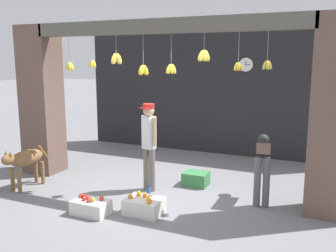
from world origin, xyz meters
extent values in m
plane|color=slate|center=(0.00, 0.00, 0.00)|extent=(60.00, 60.00, 0.00)
cube|color=#232326|center=(0.00, 3.26, 1.50)|extent=(6.84, 0.12, 3.01)
cube|color=brown|center=(-2.77, 0.30, 1.50)|extent=(0.70, 0.60, 3.01)
cube|color=brown|center=(2.77, 0.30, 1.50)|extent=(0.70, 0.60, 3.01)
cube|color=#5B564C|center=(0.00, 0.12, 2.89)|extent=(4.94, 0.24, 0.24)
cylinder|color=#B2AD99|center=(-1.84, 0.08, 2.52)|extent=(0.01, 0.01, 0.48)
ellipsoid|color=yellow|center=(-1.80, 0.08, 2.21)|extent=(0.11, 0.06, 0.17)
ellipsoid|color=yellow|center=(-1.82, 0.11, 2.21)|extent=(0.09, 0.10, 0.18)
ellipsoid|color=yellow|center=(-1.85, 0.12, 2.21)|extent=(0.07, 0.11, 0.17)
ellipsoid|color=yellow|center=(-1.88, 0.10, 2.21)|extent=(0.11, 0.08, 0.17)
ellipsoid|color=yellow|center=(-1.88, 0.06, 2.21)|extent=(0.11, 0.08, 0.17)
ellipsoid|color=yellow|center=(-1.85, 0.04, 2.21)|extent=(0.07, 0.11, 0.17)
ellipsoid|color=yellow|center=(-1.82, 0.05, 2.21)|extent=(0.09, 0.10, 0.18)
cylinder|color=#B2AD99|center=(-1.33, 0.09, 2.55)|extent=(0.01, 0.01, 0.44)
ellipsoid|color=yellow|center=(-1.29, 0.09, 2.26)|extent=(0.10, 0.05, 0.15)
ellipsoid|color=yellow|center=(-1.32, 0.12, 2.26)|extent=(0.07, 0.10, 0.16)
ellipsoid|color=yellow|center=(-1.36, 0.11, 2.26)|extent=(0.09, 0.08, 0.16)
ellipsoid|color=yellow|center=(-1.36, 0.06, 2.26)|extent=(0.09, 0.08, 0.16)
ellipsoid|color=yellow|center=(-1.32, 0.05, 2.26)|extent=(0.07, 0.10, 0.16)
cylinder|color=#B2AD99|center=(-0.82, 0.08, 2.61)|extent=(0.01, 0.01, 0.31)
ellipsoid|color=yellow|center=(-0.77, 0.08, 2.35)|extent=(0.14, 0.08, 0.22)
ellipsoid|color=yellow|center=(-0.82, 0.14, 2.35)|extent=(0.08, 0.14, 0.22)
ellipsoid|color=yellow|center=(-0.87, 0.08, 2.35)|extent=(0.14, 0.08, 0.22)
ellipsoid|color=yellow|center=(-0.82, 0.03, 2.35)|extent=(0.08, 0.14, 0.22)
cylinder|color=#B2AD99|center=(-0.29, 0.08, 2.51)|extent=(0.01, 0.01, 0.52)
ellipsoid|color=yellow|center=(-0.24, 0.08, 2.16)|extent=(0.13, 0.07, 0.19)
ellipsoid|color=yellow|center=(-0.29, 0.13, 2.16)|extent=(0.07, 0.13, 0.19)
ellipsoid|color=yellow|center=(-0.33, 0.08, 2.16)|extent=(0.13, 0.07, 0.19)
ellipsoid|color=yellow|center=(-0.29, 0.03, 2.16)|extent=(0.07, 0.13, 0.19)
cylinder|color=#B2AD99|center=(0.20, 0.16, 2.51)|extent=(0.01, 0.01, 0.50)
ellipsoid|color=yellow|center=(0.24, 0.16, 2.18)|extent=(0.12, 0.06, 0.18)
ellipsoid|color=yellow|center=(0.23, 0.20, 2.18)|extent=(0.10, 0.11, 0.19)
ellipsoid|color=yellow|center=(0.19, 0.21, 2.18)|extent=(0.08, 0.12, 0.19)
ellipsoid|color=yellow|center=(0.16, 0.18, 2.18)|extent=(0.12, 0.09, 0.19)
ellipsoid|color=yellow|center=(0.16, 0.14, 2.18)|extent=(0.12, 0.09, 0.19)
ellipsoid|color=yellow|center=(0.19, 0.12, 2.18)|extent=(0.08, 0.12, 0.19)
ellipsoid|color=yellow|center=(0.23, 0.13, 2.18)|extent=(0.10, 0.11, 0.19)
cylinder|color=#B2AD99|center=(0.78, 0.14, 2.63)|extent=(0.01, 0.01, 0.27)
ellipsoid|color=yellow|center=(0.83, 0.14, 2.40)|extent=(0.13, 0.07, 0.20)
ellipsoid|color=yellow|center=(0.81, 0.18, 2.40)|extent=(0.11, 0.12, 0.21)
ellipsoid|color=yellow|center=(0.77, 0.19, 2.40)|extent=(0.09, 0.13, 0.21)
ellipsoid|color=yellow|center=(0.73, 0.16, 2.40)|extent=(0.13, 0.10, 0.21)
ellipsoid|color=yellow|center=(0.73, 0.12, 2.40)|extent=(0.13, 0.10, 0.21)
ellipsoid|color=yellow|center=(0.77, 0.09, 2.40)|extent=(0.09, 0.13, 0.21)
ellipsoid|color=yellow|center=(0.81, 0.10, 2.40)|extent=(0.11, 0.12, 0.21)
cylinder|color=#B2AD99|center=(1.34, 0.13, 2.53)|extent=(0.01, 0.01, 0.47)
ellipsoid|color=yellow|center=(1.38, 0.13, 2.23)|extent=(0.10, 0.05, 0.15)
ellipsoid|color=yellow|center=(1.35, 0.17, 2.23)|extent=(0.07, 0.09, 0.15)
ellipsoid|color=yellow|center=(1.31, 0.16, 2.23)|extent=(0.09, 0.08, 0.15)
ellipsoid|color=yellow|center=(1.31, 0.11, 2.23)|extent=(0.09, 0.08, 0.15)
ellipsoid|color=yellow|center=(1.35, 0.10, 2.23)|extent=(0.07, 0.09, 0.15)
cylinder|color=#B2AD99|center=(1.78, 0.16, 2.55)|extent=(0.01, 0.01, 0.44)
ellipsoid|color=gold|center=(1.81, 0.16, 2.26)|extent=(0.10, 0.05, 0.15)
ellipsoid|color=gold|center=(1.79, 0.19, 2.26)|extent=(0.07, 0.10, 0.15)
ellipsoid|color=gold|center=(1.75, 0.18, 2.26)|extent=(0.09, 0.08, 0.16)
ellipsoid|color=gold|center=(1.75, 0.13, 2.26)|extent=(0.09, 0.08, 0.16)
ellipsoid|color=gold|center=(1.79, 0.12, 2.26)|extent=(0.07, 0.10, 0.15)
ellipsoid|color=brown|center=(-2.33, -0.65, 0.57)|extent=(0.33, 0.74, 0.29)
cylinder|color=brown|center=(-2.26, -0.93, 0.22)|extent=(0.07, 0.07, 0.44)
cylinder|color=brown|center=(-2.43, -0.92, 0.22)|extent=(0.07, 0.07, 0.44)
cylinder|color=brown|center=(-2.23, -0.38, 0.22)|extent=(0.07, 0.07, 0.44)
cylinder|color=brown|center=(-2.40, -0.37, 0.22)|extent=(0.07, 0.07, 0.44)
ellipsoid|color=brown|center=(-2.35, -1.05, 0.63)|extent=(0.20, 0.28, 0.20)
cone|color=brown|center=(-2.30, -1.05, 0.74)|extent=(0.06, 0.06, 0.08)
cone|color=brown|center=(-2.41, -1.04, 0.74)|extent=(0.06, 0.06, 0.08)
cylinder|color=brown|center=(-2.31, -0.25, 0.60)|extent=(0.06, 0.23, 0.29)
cylinder|color=#6B665B|center=(-0.15, 0.11, 0.39)|extent=(0.11, 0.11, 0.78)
cylinder|color=#6B665B|center=(-0.28, 0.15, 0.39)|extent=(0.11, 0.11, 0.78)
cube|color=silver|center=(-0.22, 0.13, 1.07)|extent=(0.24, 0.22, 0.58)
cylinder|color=tan|center=(-0.08, 0.09, 1.10)|extent=(0.06, 0.06, 0.51)
cylinder|color=tan|center=(-0.35, 0.17, 1.10)|extent=(0.06, 0.06, 0.51)
sphere|color=tan|center=(-0.22, 0.13, 1.46)|extent=(0.20, 0.20, 0.20)
cylinder|color=red|center=(-0.22, 0.13, 1.54)|extent=(0.20, 0.20, 0.07)
cube|color=red|center=(-0.25, 0.04, 1.51)|extent=(0.19, 0.15, 0.01)
cylinder|color=#56565B|center=(1.71, 0.16, 0.41)|extent=(0.11, 0.11, 0.82)
cylinder|color=#56565B|center=(1.85, 0.18, 0.41)|extent=(0.11, 0.11, 0.82)
cube|color=brown|center=(1.73, 0.44, 0.89)|extent=(0.32, 0.63, 0.31)
sphere|color=black|center=(1.67, 0.82, 0.97)|extent=(0.20, 0.20, 0.20)
cube|color=silver|center=(0.18, -0.84, 0.12)|extent=(0.56, 0.43, 0.24)
sphere|color=orange|center=(-0.02, -0.91, 0.27)|extent=(0.07, 0.07, 0.07)
sphere|color=orange|center=(0.03, -0.73, 0.27)|extent=(0.07, 0.07, 0.07)
sphere|color=orange|center=(0.34, -0.99, 0.27)|extent=(0.07, 0.07, 0.07)
sphere|color=orange|center=(0.16, -0.78, 0.27)|extent=(0.07, 0.07, 0.07)
sphere|color=orange|center=(0.18, -0.78, 0.27)|extent=(0.07, 0.07, 0.07)
sphere|color=orange|center=(0.34, -0.96, 0.27)|extent=(0.07, 0.07, 0.07)
sphere|color=orange|center=(0.30, -0.92, 0.27)|extent=(0.07, 0.07, 0.07)
sphere|color=orange|center=(0.07, -0.78, 0.27)|extent=(0.07, 0.07, 0.07)
cube|color=silver|center=(-0.56, -1.19, 0.11)|extent=(0.56, 0.35, 0.22)
sphere|color=red|center=(-0.54, -1.26, 0.25)|extent=(0.07, 0.07, 0.07)
sphere|color=red|center=(-0.64, -1.23, 0.25)|extent=(0.07, 0.07, 0.07)
sphere|color=red|center=(-0.41, -1.12, 0.25)|extent=(0.07, 0.07, 0.07)
sphere|color=red|center=(-0.69, -1.15, 0.25)|extent=(0.07, 0.07, 0.07)
sphere|color=#99B238|center=(-0.49, -1.22, 0.25)|extent=(0.07, 0.07, 0.07)
sphere|color=red|center=(-0.76, -1.15, 0.25)|extent=(0.07, 0.07, 0.07)
sphere|color=red|center=(-0.62, -1.17, 0.25)|extent=(0.07, 0.07, 0.07)
cube|color=#387A42|center=(0.47, 0.72, 0.13)|extent=(0.45, 0.37, 0.25)
cylinder|color=#2D60AD|center=(-0.01, -0.32, 0.12)|extent=(0.07, 0.07, 0.23)
cylinder|color=black|center=(-0.01, -0.32, 0.25)|extent=(0.04, 0.04, 0.03)
cylinder|color=black|center=(0.80, 3.19, 2.21)|extent=(0.34, 0.01, 0.34)
cylinder|color=white|center=(0.80, 3.18, 2.21)|extent=(0.32, 0.02, 0.32)
cube|color=black|center=(0.80, 3.16, 2.25)|extent=(0.01, 0.01, 0.09)
cube|color=black|center=(0.85, 3.16, 2.21)|extent=(0.12, 0.01, 0.01)
camera|label=1|loc=(2.72, -5.66, 2.36)|focal=40.00mm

